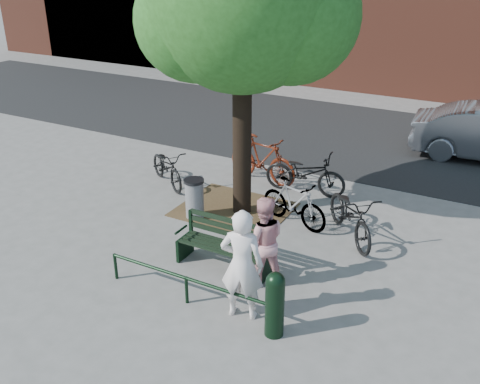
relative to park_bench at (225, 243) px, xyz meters
The scene contains 15 objects.
ground 0.49m from the park_bench, 90.00° to the right, with size 90.00×90.00×0.00m, color gray.
dirt_pit 2.39m from the park_bench, 115.24° to the left, with size 2.40×2.00×0.02m, color brown.
road 8.43m from the park_bench, 90.00° to the left, with size 40.00×7.00×0.01m, color black.
park_bench is the anchor object (origin of this frame).
guard_railing 1.28m from the park_bench, 90.00° to the right, with size 3.06×0.06×0.51m.
street_tree 4.54m from the park_bench, 109.38° to the left, with size 4.20×3.80×6.50m.
person_left 1.54m from the park_bench, 49.92° to the right, with size 0.68×0.45×1.87m, color white.
person_right 0.90m from the park_bench, ahead, with size 0.80×0.62×1.64m, color pink.
bollard 2.07m from the park_bench, 39.24° to the right, with size 0.29×0.29×1.09m.
litter_bin 2.10m from the park_bench, 138.40° to the left, with size 0.44×0.44×0.90m.
bicycle_a 4.07m from the park_bench, 140.55° to the left, with size 0.62×1.78×0.94m, color black.
bicycle_b 4.07m from the park_bench, 106.84° to the left, with size 0.56×1.97×1.18m, color #51190B.
bicycle_c 3.73m from the park_bench, 89.43° to the left, with size 0.69×1.97×1.03m, color black.
bicycle_d 2.17m from the park_bench, 78.31° to the left, with size 0.47×1.67×1.00m, color gray.
bicycle_e 2.70m from the park_bench, 51.83° to the left, with size 0.70×2.00×1.05m, color black.
Camera 1 is at (4.26, -7.20, 5.35)m, focal length 40.00 mm.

